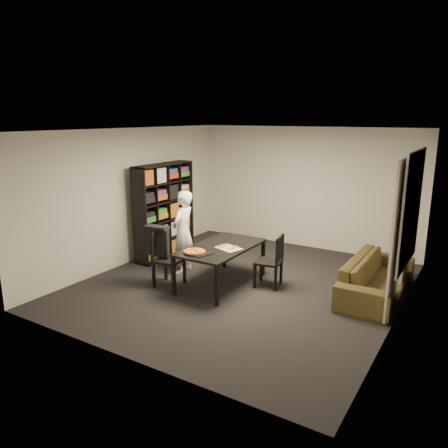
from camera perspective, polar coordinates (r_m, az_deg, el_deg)
The scene contains 16 objects.
room at distance 7.17m, azimuth 2.46°, elevation 1.72°, with size 5.01×5.51×2.61m.
window_pane at distance 6.91m, azimuth 23.34°, elevation 1.79°, with size 0.02×1.40×1.60m, color black.
window_frame at distance 6.91m, azimuth 23.30°, elevation 1.80°, with size 0.03×1.52×1.72m, color white.
curtain_left at distance 6.50m, azimuth 21.60°, elevation -1.93°, with size 0.03×0.70×2.25m, color #BCAEA1.
curtain_right at distance 7.50m, azimuth 23.06°, elevation -0.04°, with size 0.03×0.70×2.25m, color #BCAEA1.
bookshelf at distance 8.93m, azimuth -7.79°, elevation 1.75°, with size 0.35×1.50×1.90m, color black.
dining_table at distance 7.37m, azimuth -0.41°, elevation -3.38°, with size 0.91×1.64×0.68m.
chair_left at distance 7.47m, azimuth -7.84°, elevation -3.94°, with size 0.49×0.49×0.95m.
chair_right at distance 7.36m, azimuth 6.49°, elevation -4.40°, with size 0.48×0.48×0.90m.
draped_jacket at distance 7.47m, azimuth -8.73°, elevation -2.03°, with size 0.45×0.23×0.52m.
person at distance 7.95m, azimuth -5.36°, elevation -1.08°, with size 0.56×0.37×1.53m, color white.
baking_tray at distance 7.00m, azimuth -3.34°, elevation -3.76°, with size 0.40×0.32×0.01m, color black.
pepperoni_pizza at distance 7.00m, azimuth -3.87°, elevation -3.59°, with size 0.35×0.35×0.03m.
kitchen_towel at distance 7.23m, azimuth 0.63°, elevation -3.19°, with size 0.40×0.30×0.01m, color white.
pizza_slices at distance 7.27m, azimuth 0.44°, elevation -3.00°, with size 0.37×0.31×0.01m, color #C9823F, non-canonical shape.
sofa at distance 7.46m, azimuth 19.35°, elevation -6.57°, with size 2.08×0.81×0.61m, color #3A3317.
Camera 1 is at (3.42, -6.12, 2.83)m, focal length 35.00 mm.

